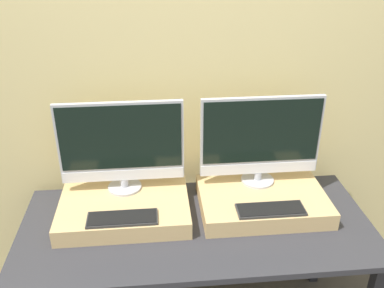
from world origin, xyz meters
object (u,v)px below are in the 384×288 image
at_px(monitor_right, 261,139).
at_px(keyboard_right, 271,210).
at_px(monitor_left, 121,145).
at_px(keyboard_left, 122,218).

distance_m(monitor_right, keyboard_right, 0.35).
bearing_deg(monitor_left, keyboard_right, -21.05).
relative_size(keyboard_left, monitor_right, 0.53).
bearing_deg(keyboard_right, monitor_right, 90.00).
height_order(monitor_left, keyboard_right, monitor_left).
relative_size(monitor_left, keyboard_right, 1.90).
distance_m(monitor_left, keyboard_right, 0.77).
bearing_deg(monitor_right, keyboard_left, -158.95).
bearing_deg(keyboard_right, monitor_left, 158.95).
bearing_deg(monitor_right, monitor_left, 180.00).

